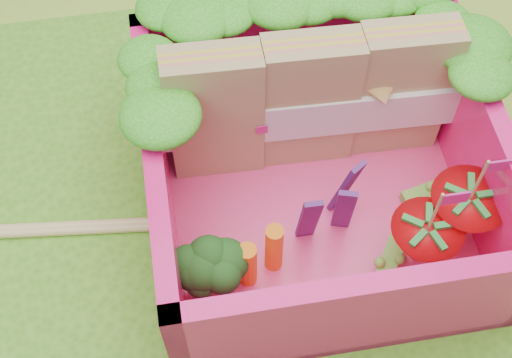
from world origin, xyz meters
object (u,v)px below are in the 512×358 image
at_px(bento_box, 320,167).
at_px(strawberry_left, 421,245).
at_px(strawberry_right, 461,216).
at_px(broccoli, 210,264).
at_px(sandwich_stack, 310,102).

xyz_separation_m(bento_box, strawberry_left, (0.32, -0.35, -0.08)).
bearing_deg(strawberry_right, strawberry_left, -154.28).
bearing_deg(bento_box, strawberry_right, -27.71).
height_order(broccoli, strawberry_right, strawberry_right).
bearing_deg(sandwich_stack, strawberry_right, -45.82).
bearing_deg(bento_box, sandwich_stack, 88.86).
relative_size(bento_box, broccoli, 4.21).
bearing_deg(broccoli, strawberry_right, 3.13).
distance_m(sandwich_stack, broccoli, 0.75).
bearing_deg(bento_box, strawberry_left, -47.77).
height_order(sandwich_stack, strawberry_right, sandwich_stack).
distance_m(broccoli, strawberry_left, 0.79).
bearing_deg(strawberry_right, sandwich_stack, 134.18).
bearing_deg(strawberry_left, strawberry_right, 25.72).
distance_m(sandwich_stack, strawberry_right, 0.73).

